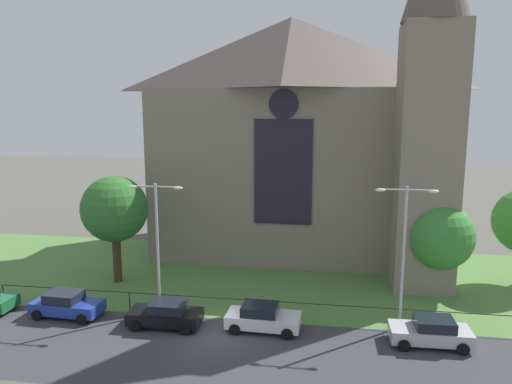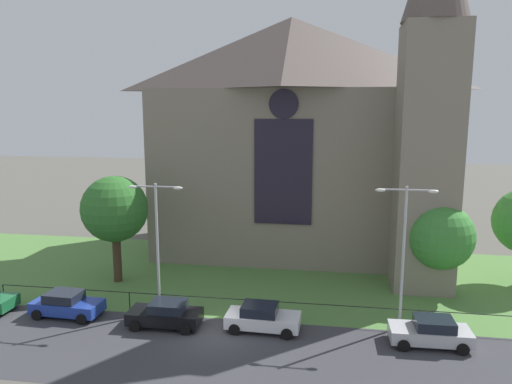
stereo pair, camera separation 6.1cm
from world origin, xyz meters
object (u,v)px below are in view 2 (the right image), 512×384
object	(u,v)px
tree_right_near	(440,237)
parked_car_white	(262,318)
streetlamp_far	(404,240)
parked_car_black	(166,314)
tree_left_near	(115,209)
parked_car_silver	(431,332)
parked_car_blue	(67,304)
church_building	(299,134)
streetlamp_near	(157,231)

from	to	relation	value
tree_right_near	parked_car_white	xyz separation A→B (m)	(-11.01, -7.18, -3.28)
streetlamp_far	parked_car_black	bearing A→B (deg)	-172.09
tree_left_near	streetlamp_far	bearing A→B (deg)	-13.68
streetlamp_far	parked_car_silver	xyz separation A→B (m)	(1.35, -1.81, -4.53)
streetlamp_far	parked_car_blue	distance (m)	20.38
tree_left_near	parked_car_black	size ratio (longest dim) A/B	1.84
church_building	streetlamp_near	bearing A→B (deg)	-117.42
tree_right_near	parked_car_silver	distance (m)	8.43
tree_right_near	tree_left_near	bearing A→B (deg)	-177.41
church_building	tree_right_near	world-z (taller)	church_building
church_building	parked_car_silver	bearing A→B (deg)	-63.04
parked_car_white	church_building	bearing A→B (deg)	88.81
streetlamp_far	parked_car_white	xyz separation A→B (m)	(-7.78, -1.45, -4.53)
tree_left_near	parked_car_blue	size ratio (longest dim) A/B	1.82
church_building	parked_car_black	world-z (taller)	church_building
parked_car_blue	tree_left_near	bearing A→B (deg)	88.13
streetlamp_far	parked_car_black	world-z (taller)	streetlamp_far
tree_right_near	streetlamp_near	bearing A→B (deg)	-162.03
streetlamp_far	parked_car_silver	size ratio (longest dim) A/B	1.96
parked_car_black	streetlamp_near	bearing A→B (deg)	-60.93
tree_left_near	parked_car_silver	distance (m)	22.17
church_building	streetlamp_near	xyz separation A→B (m)	(-7.51, -14.47, -5.10)
parked_car_white	parked_car_silver	size ratio (longest dim) A/B	1.00
church_building	streetlamp_near	size ratio (longest dim) A/B	3.21
church_building	parked_car_white	world-z (taller)	church_building
tree_right_near	streetlamp_far	world-z (taller)	streetlamp_far
church_building	parked_car_black	bearing A→B (deg)	-111.56
tree_right_near	tree_left_near	size ratio (longest dim) A/B	0.81
parked_car_black	tree_right_near	bearing A→B (deg)	-155.97
streetlamp_near	tree_left_near	bearing A→B (deg)	136.15
church_building	parked_car_blue	distance (m)	22.57
streetlamp_near	parked_car_white	distance (m)	8.12
church_building	parked_car_white	xyz separation A→B (m)	(-0.85, -15.92, -9.53)
parked_car_silver	tree_right_near	bearing A→B (deg)	-105.19
parked_car_black	parked_car_silver	xyz separation A→B (m)	(14.73, 0.05, 0.00)
tree_left_near	streetlamp_near	distance (m)	6.80
parked_car_black	parked_car_silver	distance (m)	14.73
parked_car_black	parked_car_silver	size ratio (longest dim) A/B	1.00
streetlamp_near	parked_car_black	size ratio (longest dim) A/B	1.92
tree_left_near	streetlamp_far	xyz separation A→B (m)	(19.33, -4.71, -0.09)
tree_right_near	parked_car_silver	world-z (taller)	tree_right_near
tree_right_near	streetlamp_near	world-z (taller)	streetlamp_near
parked_car_blue	parked_car_white	xyz separation A→B (m)	(12.04, -0.03, 0.00)
tree_left_near	streetlamp_near	size ratio (longest dim) A/B	0.96
parked_car_black	parked_car_white	distance (m)	5.62
tree_left_near	parked_car_black	distance (m)	9.99
streetlamp_near	parked_car_blue	world-z (taller)	streetlamp_near
church_building	tree_right_near	bearing A→B (deg)	-40.71
tree_left_near	parked_car_silver	xyz separation A→B (m)	(20.69, -6.52, -4.62)
parked_car_blue	parked_car_silver	distance (m)	21.17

